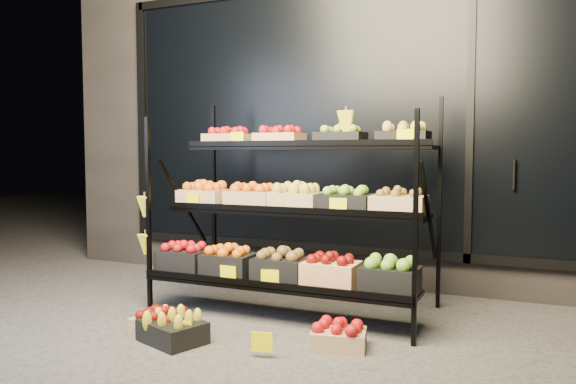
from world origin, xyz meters
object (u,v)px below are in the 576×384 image
at_px(display_rack, 291,210).
at_px(floor_crate_midright, 339,335).
at_px(floor_crate_midleft, 173,328).
at_px(floor_crate_left, 162,323).

distance_m(display_rack, floor_crate_midright, 1.13).
bearing_deg(floor_crate_midleft, floor_crate_left, 172.50).
bearing_deg(floor_crate_left, floor_crate_midleft, -22.78).
relative_size(display_rack, floor_crate_midleft, 4.48).
distance_m(display_rack, floor_crate_midleft, 1.26).
distance_m(floor_crate_left, floor_crate_midleft, 0.16).
bearing_deg(display_rack, floor_crate_midleft, -113.17).
bearing_deg(floor_crate_left, floor_crate_midright, 17.33).
xyz_separation_m(display_rack, floor_crate_left, (-0.55, -0.90, -0.70)).
relative_size(floor_crate_left, floor_crate_midleft, 0.79).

